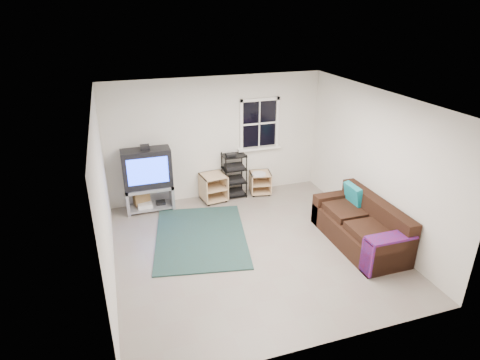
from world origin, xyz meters
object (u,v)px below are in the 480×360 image
object	(u,v)px
tv_unit	(148,175)
av_rack	(234,178)
side_table_left	(213,186)
sofa	(361,227)
side_table_right	(260,181)

from	to	relation	value
tv_unit	av_rack	distance (m)	1.87
side_table_left	sofa	distance (m)	3.22
tv_unit	side_table_right	size ratio (longest dim) A/B	2.71
side_table_right	sofa	bearing A→B (deg)	-68.85
sofa	tv_unit	bearing A→B (deg)	144.15
tv_unit	side_table_left	xyz separation A→B (m)	(1.34, 0.03, -0.45)
tv_unit	sofa	size ratio (longest dim) A/B	0.73
tv_unit	side_table_left	size ratio (longest dim) A/B	2.37
av_rack	sofa	world-z (taller)	av_rack
av_rack	sofa	distance (m)	2.96
tv_unit	sofa	xyz separation A→B (m)	(3.39, -2.45, -0.46)
av_rack	side_table_left	world-z (taller)	av_rack
tv_unit	av_rack	xyz separation A→B (m)	(1.83, 0.06, -0.34)
side_table_left	av_rack	bearing A→B (deg)	3.52
tv_unit	sofa	world-z (taller)	tv_unit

